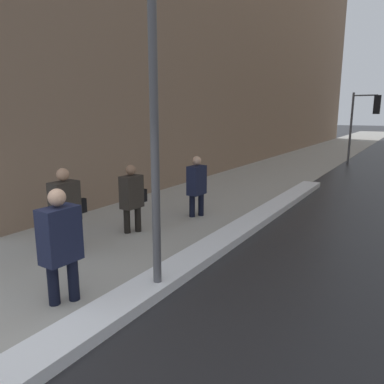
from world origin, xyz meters
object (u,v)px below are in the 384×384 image
lamp_post (153,83)px  traffic_light_near (367,113)px  pedestrian_with_shoulder_bag (66,206)px  pedestrian_nearside (60,241)px  pedestrian_in_glasses (132,196)px  pedestrian_trailing (197,183)px

lamp_post → traffic_light_near: size_ratio=1.39×
traffic_light_near → pedestrian_with_shoulder_bag: (-3.09, -16.06, -1.68)m
lamp_post → pedestrian_nearside: 2.44m
pedestrian_in_glasses → pedestrian_trailing: (0.54, 1.82, 0.02)m
lamp_post → pedestrian_with_shoulder_bag: lamp_post is taller
traffic_light_near → pedestrian_with_shoulder_bag: bearing=-99.8°
pedestrian_nearside → pedestrian_with_shoulder_bag: (-1.52, 1.38, -0.01)m
traffic_light_near → pedestrian_trailing: 13.03m
lamp_post → pedestrian_with_shoulder_bag: (-2.42, 0.44, -2.07)m
pedestrian_nearside → lamp_post: bearing=138.7°
traffic_light_near → pedestrian_in_glasses: bearing=-99.8°
pedestrian_nearside → traffic_light_near: bearing=177.3°
lamp_post → pedestrian_with_shoulder_bag: bearing=169.8°
lamp_post → pedestrian_nearside: (-0.90, -0.94, -2.06)m
pedestrian_with_shoulder_bag → pedestrian_in_glasses: size_ratio=1.06×
pedestrian_with_shoulder_bag → lamp_post: bearing=82.2°
pedestrian_trailing → pedestrian_in_glasses: bearing=-14.0°
pedestrian_nearside → pedestrian_in_glasses: size_ratio=1.08×
pedestrian_trailing → lamp_post: bearing=25.1°
pedestrian_with_shoulder_bag → pedestrian_trailing: (0.85, 3.34, -0.03)m
pedestrian_nearside → pedestrian_trailing: bearing=-169.4°
lamp_post → traffic_light_near: (0.67, 16.50, -0.40)m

